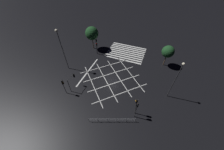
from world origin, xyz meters
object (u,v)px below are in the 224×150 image
object	(u,v)px
traffic_light_ne_cross	(72,79)
street_tree_near	(168,52)
traffic_light_nw_main	(136,104)
street_lamp_west	(177,76)
traffic_light_se_cross	(97,46)
traffic_light_ne_main	(63,84)
street_tree_far	(92,33)
traffic_light_se_main	(96,43)
street_lamp_east	(60,41)
traffic_light_nw_cross	(137,107)

from	to	relation	value
traffic_light_ne_cross	street_tree_near	distance (m)	21.99
traffic_light_nw_main	street_lamp_west	distance (m)	8.22
traffic_light_se_cross	traffic_light_nw_main	xyz separation A→B (m)	(-13.72, 13.49, 0.34)
street_tree_near	traffic_light_nw_main	bearing A→B (deg)	77.02
traffic_light_ne_main	traffic_light_se_cross	xyz separation A→B (m)	(0.07, -14.17, -0.06)
street_tree_near	street_tree_far	xyz separation A→B (m)	(19.71, -0.35, 0.72)
traffic_light_se_cross	traffic_light_se_main	distance (m)	0.75
traffic_light_nw_main	street_lamp_east	size ratio (longest dim) A/B	0.42
street_tree_near	street_lamp_east	bearing A→B (deg)	24.46
traffic_light_ne_cross	street_lamp_east	bearing A→B (deg)	45.72
traffic_light_se_cross	street_tree_far	xyz separation A→B (m)	(2.42, -2.35, 2.02)
traffic_light_se_cross	street_tree_near	bearing A→B (deg)	96.59
traffic_light_ne_main	street_lamp_east	xyz separation A→B (m)	(4.13, -6.46, 4.71)
traffic_light_nw_main	street_tree_far	xyz separation A→B (m)	(16.14, -15.84, 1.68)
traffic_light_se_cross	street_lamp_west	distance (m)	20.52
traffic_light_nw_main	street_lamp_east	bearing A→B (deg)	-18.00
traffic_light_ne_main	traffic_light_nw_main	bearing A→B (deg)	2.85
traffic_light_ne_cross	traffic_light_nw_main	xyz separation A→B (m)	(-13.10, 1.21, 0.54)
traffic_light_nw_cross	street_lamp_west	world-z (taller)	street_lamp_west
traffic_light_nw_cross	street_lamp_east	size ratio (longest dim) A/B	0.41
traffic_light_nw_cross	street_lamp_east	xyz separation A→B (m)	(18.00, -6.35, 4.51)
traffic_light_nw_main	traffic_light_nw_cross	bearing A→B (deg)	111.07
traffic_light_nw_cross	street_lamp_east	distance (m)	19.61
traffic_light_nw_cross	street_tree_near	size ratio (longest dim) A/B	0.76
traffic_light_se_main	traffic_light_nw_cross	bearing A→B (deg)	-45.46
street_tree_far	street_lamp_east	bearing A→B (deg)	80.78
traffic_light_ne_main	street_tree_near	xyz separation A→B (m)	(-17.22, -16.17, 1.24)
traffic_light_se_cross	street_tree_far	distance (m)	3.93
traffic_light_nw_cross	traffic_light_nw_main	xyz separation A→B (m)	(0.22, -0.57, 0.08)
traffic_light_ne_main	traffic_light_se_main	xyz separation A→B (m)	(0.30, -14.51, 0.57)
traffic_light_ne_main	street_lamp_east	distance (m)	8.99
traffic_light_ne_cross	street_tree_near	world-z (taller)	street_tree_near
traffic_light_ne_main	traffic_light_nw_main	distance (m)	13.67
traffic_light_se_cross	traffic_light_se_main	xyz separation A→B (m)	(0.23, -0.34, 0.63)
traffic_light_ne_cross	street_lamp_east	distance (m)	8.20
street_lamp_east	traffic_light_nw_main	bearing A→B (deg)	162.00
traffic_light_se_main	street_tree_far	xyz separation A→B (m)	(2.19, -2.01, 1.39)
street_tree_near	traffic_light_ne_cross	bearing A→B (deg)	40.57
street_tree_far	traffic_light_se_main	bearing A→B (deg)	137.55
traffic_light_se_cross	street_lamp_east	world-z (taller)	street_lamp_east
traffic_light_nw_main	street_tree_far	world-z (taller)	street_tree_far
traffic_light_nw_cross	street_tree_near	distance (m)	16.44
street_lamp_west	street_tree_far	distance (m)	23.49
traffic_light_ne_main	traffic_light_nw_main	xyz separation A→B (m)	(-13.65, -0.68, 0.29)
traffic_light_nw_cross	traffic_light_ne_cross	world-z (taller)	traffic_light_nw_cross
street_lamp_west	street_tree_near	size ratio (longest dim) A/B	1.58
traffic_light_se_cross	street_lamp_west	bearing A→B (deg)	68.06
traffic_light_ne_cross	street_tree_far	distance (m)	15.10
street_lamp_east	street_tree_far	xyz separation A→B (m)	(-1.63, -10.06, -2.75)
street_lamp_east	street_tree_far	size ratio (longest dim) A/B	1.54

